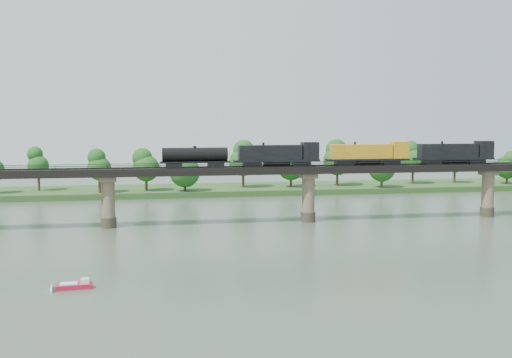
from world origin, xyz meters
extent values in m
plane|color=#384738|center=(0.00, 0.00, 0.00)|extent=(400.00, 400.00, 0.00)
cube|color=#26491D|center=(0.00, 85.00, 0.80)|extent=(300.00, 24.00, 1.60)
cylinder|color=#473A2D|center=(-40.00, 30.00, 1.00)|extent=(3.00, 3.00, 2.00)
cylinder|color=#857257|center=(-40.00, 30.00, 5.50)|extent=(2.60, 2.60, 9.00)
cube|color=#857257|center=(-40.00, 30.00, 9.50)|extent=(3.20, 3.20, 1.00)
cylinder|color=#473A2D|center=(0.00, 30.00, 1.00)|extent=(3.00, 3.00, 2.00)
cylinder|color=#857257|center=(0.00, 30.00, 5.50)|extent=(2.60, 2.60, 9.00)
cube|color=#857257|center=(0.00, 30.00, 9.50)|extent=(3.20, 3.20, 1.00)
cylinder|color=#473A2D|center=(40.00, 30.00, 1.00)|extent=(3.00, 3.00, 2.00)
cylinder|color=#857257|center=(40.00, 30.00, 5.50)|extent=(2.60, 2.60, 9.00)
cube|color=#857257|center=(40.00, 30.00, 9.50)|extent=(3.20, 3.20, 1.00)
cube|color=black|center=(0.00, 30.00, 10.75)|extent=(220.00, 5.00, 1.50)
cube|color=black|center=(0.00, 29.25, 11.58)|extent=(220.00, 0.12, 0.16)
cube|color=black|center=(0.00, 30.75, 11.58)|extent=(220.00, 0.12, 0.16)
cube|color=black|center=(0.00, 27.60, 12.20)|extent=(220.00, 0.10, 0.10)
cube|color=black|center=(0.00, 32.40, 12.20)|extent=(220.00, 0.10, 0.10)
cube|color=black|center=(0.00, 27.60, 11.85)|extent=(0.08, 0.08, 0.70)
cube|color=black|center=(0.00, 32.40, 11.85)|extent=(0.08, 0.08, 0.70)
cylinder|color=#382619|center=(-60.94, 84.18, 3.46)|extent=(0.70, 0.70, 3.71)
sphere|color=#144714|center=(-60.94, 84.18, 8.41)|extent=(5.67, 5.67, 5.67)
sphere|color=#144714|center=(-60.94, 84.18, 11.50)|extent=(4.25, 4.25, 4.25)
cylinder|color=#382619|center=(-44.43, 76.31, 3.35)|extent=(0.70, 0.70, 3.51)
sphere|color=#144714|center=(-44.43, 76.31, 8.03)|extent=(6.31, 6.31, 6.31)
sphere|color=#144714|center=(-44.43, 76.31, 10.96)|extent=(4.73, 4.73, 4.73)
cylinder|color=#382619|center=(-32.24, 78.84, 3.27)|extent=(0.70, 0.70, 3.34)
sphere|color=#144714|center=(-32.24, 78.84, 7.73)|extent=(7.18, 7.18, 7.18)
sphere|color=#144714|center=(-32.24, 78.84, 10.52)|extent=(5.39, 5.39, 5.39)
cylinder|color=#382619|center=(-22.01, 76.15, 3.01)|extent=(0.70, 0.70, 2.83)
sphere|color=#144714|center=(-22.01, 76.15, 6.78)|extent=(8.26, 8.26, 8.26)
sphere|color=#144714|center=(-22.01, 76.15, 9.14)|extent=(6.19, 6.19, 6.19)
cylinder|color=#382619|center=(-5.04, 82.68, 3.58)|extent=(0.70, 0.70, 3.96)
sphere|color=#144714|center=(-5.04, 82.68, 8.87)|extent=(8.07, 8.07, 8.07)
sphere|color=#144714|center=(-5.04, 82.68, 12.17)|extent=(6.05, 6.05, 6.05)
cylinder|color=#382619|center=(8.52, 81.14, 3.23)|extent=(0.70, 0.70, 3.27)
sphere|color=#144714|center=(8.52, 81.14, 7.59)|extent=(8.03, 8.03, 8.03)
sphere|color=#144714|center=(8.52, 81.14, 10.31)|extent=(6.02, 6.02, 6.02)
cylinder|color=#382619|center=(22.65, 82.31, 3.56)|extent=(0.70, 0.70, 3.92)
sphere|color=#144714|center=(22.65, 82.31, 8.79)|extent=(8.29, 8.29, 8.29)
sphere|color=#144714|center=(22.65, 82.31, 12.05)|extent=(6.21, 6.21, 6.21)
cylinder|color=#382619|center=(33.59, 75.35, 3.11)|extent=(0.70, 0.70, 3.02)
sphere|color=#144714|center=(33.59, 75.35, 7.15)|extent=(7.74, 7.74, 7.74)
sphere|color=#144714|center=(33.59, 75.35, 9.67)|extent=(5.80, 5.80, 5.80)
cylinder|color=#382619|center=(46.81, 84.03, 3.50)|extent=(0.70, 0.70, 3.80)
sphere|color=#144714|center=(46.81, 84.03, 8.56)|extent=(7.47, 7.47, 7.47)
sphere|color=#144714|center=(46.81, 84.03, 11.73)|extent=(5.60, 5.60, 5.60)
cylinder|color=#382619|center=(60.48, 84.26, 3.29)|extent=(0.70, 0.70, 3.38)
sphere|color=#144714|center=(60.48, 84.26, 7.80)|extent=(6.23, 6.23, 6.23)
sphere|color=#144714|center=(60.48, 84.26, 10.62)|extent=(4.67, 4.67, 4.67)
cylinder|color=#382619|center=(74.35, 78.39, 2.99)|extent=(0.70, 0.70, 2.77)
sphere|color=#144714|center=(74.35, 78.39, 6.68)|extent=(7.04, 7.04, 7.04)
sphere|color=#144714|center=(74.35, 78.39, 8.99)|extent=(5.28, 5.28, 5.28)
cube|color=black|center=(36.90, 30.00, 12.00)|extent=(3.67, 2.20, 1.01)
cube|color=black|center=(26.81, 30.00, 12.00)|extent=(3.67, 2.20, 1.01)
cube|color=black|center=(31.86, 30.00, 12.65)|extent=(17.42, 2.75, 0.46)
cube|color=black|center=(30.48, 30.00, 14.34)|extent=(12.83, 2.47, 2.93)
cube|color=black|center=(38.73, 30.00, 14.62)|extent=(3.30, 2.75, 3.48)
cylinder|color=black|center=(31.86, 30.00, 12.14)|extent=(5.50, 1.28, 1.28)
cube|color=black|center=(17.65, 30.00, 12.00)|extent=(3.67, 2.20, 1.01)
cube|color=black|center=(7.57, 30.00, 12.00)|extent=(3.67, 2.20, 1.01)
cube|color=black|center=(12.61, 30.00, 12.65)|extent=(17.42, 2.75, 0.46)
cube|color=gold|center=(11.23, 30.00, 14.34)|extent=(12.83, 2.47, 2.93)
cube|color=gold|center=(19.48, 30.00, 14.62)|extent=(3.30, 2.75, 3.48)
cylinder|color=black|center=(12.61, 30.00, 12.14)|extent=(5.50, 1.28, 1.28)
cube|color=black|center=(-1.60, 30.00, 12.00)|extent=(3.67, 2.20, 1.01)
cube|color=black|center=(-11.68, 30.00, 12.00)|extent=(3.67, 2.20, 1.01)
cube|color=black|center=(-6.64, 30.00, 12.65)|extent=(17.42, 2.75, 0.46)
cube|color=black|center=(-8.02, 30.00, 14.34)|extent=(12.83, 2.47, 2.93)
cube|color=black|center=(0.23, 30.00, 14.62)|extent=(3.30, 2.75, 3.48)
cylinder|color=black|center=(-6.64, 30.00, 12.14)|extent=(5.50, 1.28, 1.28)
cube|color=black|center=(-19.02, 30.00, 12.00)|extent=(3.21, 2.02, 1.01)
cube|color=black|center=(-27.27, 30.00, 12.00)|extent=(3.21, 2.02, 1.01)
cube|color=black|center=(-23.14, 30.00, 12.60)|extent=(13.75, 2.20, 0.27)
cylinder|color=black|center=(-23.14, 30.00, 14.07)|extent=(12.83, 2.75, 2.75)
cylinder|color=black|center=(-23.14, 30.00, 15.53)|extent=(0.64, 0.64, 0.46)
cube|color=#B61432|center=(-42.07, -15.32, 0.31)|extent=(4.50, 1.95, 0.61)
cube|color=white|center=(-42.77, -15.38, 0.66)|extent=(2.21, 1.49, 0.22)
cube|color=white|center=(-40.85, -15.21, 0.92)|extent=(1.14, 1.14, 0.61)
camera|label=1|loc=(-33.76, -96.28, 21.14)|focal=45.00mm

